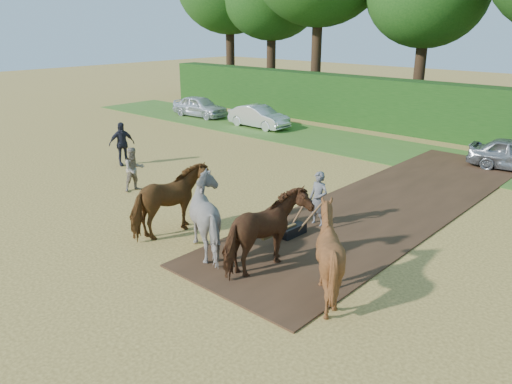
{
  "coord_description": "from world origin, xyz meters",
  "views": [
    {
      "loc": [
        9.11,
        -8.59,
        6.16
      ],
      "look_at": [
        -0.22,
        1.71,
        1.4
      ],
      "focal_mm": 35.0,
      "sensor_mm": 36.0,
      "label": 1
    }
  ],
  "objects": [
    {
      "name": "plough_team",
      "position": [
        0.6,
        0.27,
        1.06
      ],
      "size": [
        7.0,
        5.04,
        2.13
      ],
      "color": "brown",
      "rests_on": "ground"
    },
    {
      "name": "spectator_far",
      "position": [
        -9.96,
        3.52,
        0.98
      ],
      "size": [
        0.79,
        1.24,
        1.96
      ],
      "primitive_type": "imported",
      "rotation": [
        0.0,
        0.0,
        1.28
      ],
      "color": "#22232D",
      "rests_on": "ground"
    },
    {
      "name": "parked_cars",
      "position": [
        2.27,
        14.15,
        0.7
      ],
      "size": [
        35.94,
        2.53,
        1.44
      ],
      "color": "silver",
      "rests_on": "ground"
    },
    {
      "name": "hedgerow",
      "position": [
        0.0,
        18.5,
        1.5
      ],
      "size": [
        46.0,
        1.6,
        3.0
      ],
      "primitive_type": "cube",
      "color": "#14380F",
      "rests_on": "ground"
    },
    {
      "name": "spectator_near",
      "position": [
        -6.53,
        1.77,
        0.85
      ],
      "size": [
        0.79,
        0.93,
        1.69
      ],
      "primitive_type": "imported",
      "rotation": [
        0.0,
        0.0,
        1.37
      ],
      "color": "#B1A38B",
      "rests_on": "ground"
    },
    {
      "name": "earth_strip",
      "position": [
        1.5,
        7.0,
        0.03
      ],
      "size": [
        4.5,
        17.0,
        0.05
      ],
      "primitive_type": "cube",
      "color": "#472D1C",
      "rests_on": "ground"
    },
    {
      "name": "ground",
      "position": [
        0.0,
        0.0,
        0.0
      ],
      "size": [
        120.0,
        120.0,
        0.0
      ],
      "primitive_type": "plane",
      "color": "gold",
      "rests_on": "ground"
    },
    {
      "name": "grass_verge",
      "position": [
        0.0,
        14.0,
        0.01
      ],
      "size": [
        50.0,
        5.0,
        0.03
      ],
      "primitive_type": "cube",
      "color": "#38601E",
      "rests_on": "ground"
    }
  ]
}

